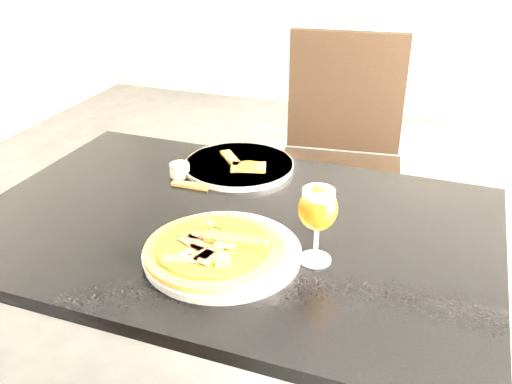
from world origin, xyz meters
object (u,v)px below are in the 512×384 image
at_px(dining_table, 231,254).
at_px(beer_glass, 318,209).
at_px(pizza, 215,248).
at_px(chair_far, 339,159).

xyz_separation_m(dining_table, beer_glass, (0.23, -0.09, 0.21)).
distance_m(dining_table, pizza, 0.20).
bearing_deg(pizza, beer_glass, 18.52).
bearing_deg(dining_table, chair_far, 86.09).
bearing_deg(pizza, dining_table, 100.38).
bearing_deg(beer_glass, pizza, -161.48).
distance_m(pizza, beer_glass, 0.23).
xyz_separation_m(dining_table, chair_far, (0.08, 0.90, -0.11)).
xyz_separation_m(chair_far, pizza, (-0.05, -1.05, 0.23)).
height_order(chair_far, beer_glass, chair_far).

